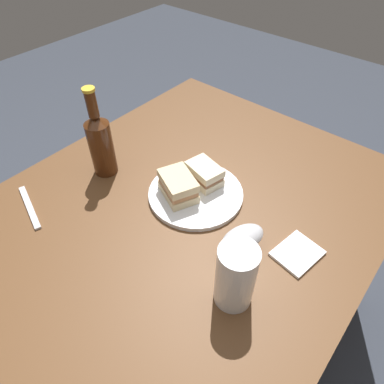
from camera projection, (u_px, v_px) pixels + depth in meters
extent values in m
plane|color=#333842|center=(190.00, 320.00, 1.46)|extent=(6.00, 6.00, 0.00)
cube|color=brown|center=(189.00, 274.00, 1.21)|extent=(1.15, 0.95, 0.71)
cylinder|color=white|center=(196.00, 194.00, 0.98)|extent=(0.27, 0.27, 0.01)
cube|color=beige|center=(204.00, 179.00, 1.00)|extent=(0.09, 0.11, 0.02)
cube|color=#8C5B3D|center=(204.00, 174.00, 0.98)|extent=(0.08, 0.11, 0.01)
cube|color=beige|center=(205.00, 169.00, 0.97)|extent=(0.09, 0.11, 0.02)
cube|color=beige|center=(178.00, 192.00, 0.96)|extent=(0.12, 0.13, 0.02)
cube|color=#B27A4C|center=(178.00, 186.00, 0.94)|extent=(0.11, 0.13, 0.02)
cube|color=beige|center=(178.00, 181.00, 0.93)|extent=(0.12, 0.13, 0.02)
cube|color=#B77F33|center=(190.00, 182.00, 0.99)|extent=(0.06, 0.04, 0.02)
cube|color=gold|center=(197.00, 178.00, 1.00)|extent=(0.04, 0.04, 0.02)
cube|color=#B77F33|center=(187.00, 179.00, 1.00)|extent=(0.03, 0.06, 0.02)
cube|color=#B77F33|center=(193.00, 181.00, 0.99)|extent=(0.05, 0.04, 0.02)
cylinder|color=white|center=(236.00, 276.00, 0.70)|extent=(0.08, 0.08, 0.16)
cylinder|color=#C67014|center=(234.00, 286.00, 0.73)|extent=(0.07, 0.07, 0.08)
cylinder|color=#B7B7BC|center=(241.00, 246.00, 0.85)|extent=(0.04, 0.04, 0.02)
ellipsoid|color=#B7B7BC|center=(242.00, 238.00, 0.82)|extent=(0.13, 0.10, 0.05)
ellipsoid|color=#381E0F|center=(243.00, 237.00, 0.82)|extent=(0.11, 0.08, 0.02)
cone|color=#B7B7BC|center=(224.00, 246.00, 0.80)|extent=(0.04, 0.03, 0.02)
cylinder|color=#47230F|center=(102.00, 149.00, 1.00)|extent=(0.07, 0.07, 0.17)
cone|color=#47230F|center=(95.00, 120.00, 0.93)|extent=(0.07, 0.07, 0.02)
cylinder|color=#47230F|center=(92.00, 104.00, 0.90)|extent=(0.03, 0.03, 0.07)
cylinder|color=gold|center=(88.00, 89.00, 0.87)|extent=(0.03, 0.03, 0.01)
cube|color=white|center=(297.00, 253.00, 0.84)|extent=(0.12, 0.11, 0.01)
cube|color=silver|center=(30.00, 207.00, 0.95)|extent=(0.07, 0.18, 0.01)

